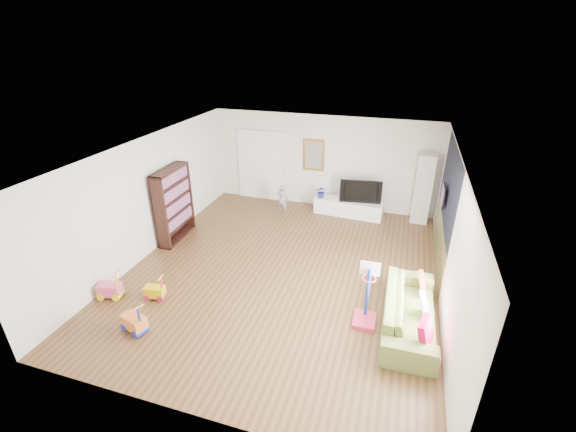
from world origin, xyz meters
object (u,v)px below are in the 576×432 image
(bookshelf, at_px, (174,205))
(basketball_hoop, at_px, (367,296))
(media_console, at_px, (348,208))
(sofa, at_px, (410,311))

(bookshelf, relative_size, basketball_hoop, 1.56)
(media_console, relative_size, sofa, 0.85)
(media_console, relative_size, bookshelf, 1.05)
(sofa, height_order, basketball_hoop, basketball_hoop)
(media_console, xyz_separation_m, sofa, (1.77, -4.30, 0.10))
(basketball_hoop, bearing_deg, sofa, 9.37)
(basketball_hoop, bearing_deg, media_console, 101.67)
(bookshelf, distance_m, basketball_hoop, 5.28)
(media_console, distance_m, bookshelf, 4.79)
(sofa, relative_size, basketball_hoop, 1.91)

